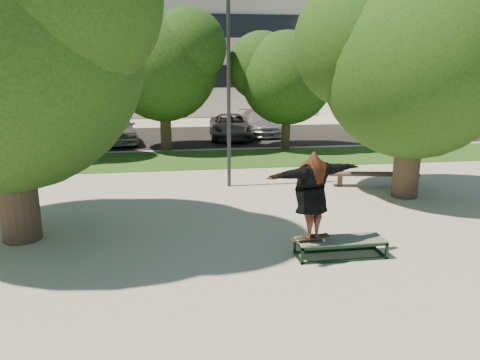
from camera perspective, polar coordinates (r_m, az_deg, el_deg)
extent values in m
plane|color=#9F9B92|center=(10.29, -3.27, -7.91)|extent=(120.00, 120.00, 0.00)
cube|color=#204914|center=(19.48, -3.04, 2.59)|extent=(30.00, 4.00, 0.02)
cube|color=black|center=(25.81, -6.72, 5.29)|extent=(40.00, 8.00, 0.01)
cylinder|color=#38281E|center=(11.25, -25.73, 1.13)|extent=(0.84, 0.84, 3.20)
sphere|color=#18370F|center=(11.03, -27.11, 13.73)|extent=(5.80, 5.80, 5.80)
cylinder|color=#38281E|center=(14.47, 19.83, 3.84)|extent=(0.76, 0.76, 3.00)
sphere|color=#18370F|center=(14.28, 20.59, 12.88)|extent=(5.20, 5.20, 5.20)
sphere|color=#18370F|center=(14.43, 14.57, 15.89)|extent=(3.90, 3.90, 3.90)
sphere|color=#18370F|center=(14.47, 26.15, 15.99)|extent=(3.64, 3.64, 3.64)
cylinder|color=#38281E|center=(21.41, -24.04, 6.20)|extent=(0.44, 0.44, 2.80)
sphere|color=black|center=(21.28, -24.60, 11.69)|extent=(4.40, 4.40, 4.40)
sphere|color=black|center=(22.22, -27.08, 12.91)|extent=(3.30, 3.30, 3.30)
sphere|color=black|center=(20.61, -22.42, 14.02)|extent=(3.08, 3.08, 3.08)
cylinder|color=#38281E|center=(21.64, -9.09, 7.56)|extent=(0.50, 0.50, 3.00)
sphere|color=black|center=(21.52, -9.32, 13.44)|extent=(4.80, 4.80, 4.80)
sphere|color=black|center=(22.28, -12.56, 14.85)|extent=(3.60, 3.60, 3.60)
sphere|color=black|center=(21.07, -6.37, 15.82)|extent=(3.36, 3.36, 3.36)
cylinder|color=#38281E|center=(21.84, 5.63, 7.19)|extent=(0.40, 0.40, 2.60)
sphere|color=black|center=(21.70, 5.75, 12.26)|extent=(4.20, 4.20, 4.20)
sphere|color=black|center=(22.07, 2.65, 13.70)|extent=(3.15, 3.15, 3.15)
sphere|color=black|center=(21.54, 8.59, 14.12)|extent=(2.94, 2.94, 2.94)
cylinder|color=#2D2D30|center=(14.66, -1.39, 10.68)|extent=(0.12, 0.12, 6.00)
cube|color=beige|center=(41.74, -10.84, 19.39)|extent=(30.00, 14.00, 16.00)
cube|color=black|center=(34.48, -10.84, 12.28)|extent=(27.60, 0.12, 1.60)
cube|color=black|center=(34.58, -11.12, 18.08)|extent=(27.60, 0.12, 1.60)
cube|color=beige|center=(36.74, 22.82, 13.11)|extent=(15.00, 10.00, 8.00)
cube|color=#475147|center=(9.78, 12.16, -7.14)|extent=(1.80, 0.60, 0.03)
cylinder|color=white|center=(9.41, 7.05, -7.49)|extent=(0.06, 0.03, 0.06)
cylinder|color=white|center=(9.56, 6.80, -7.14)|extent=(0.06, 0.03, 0.06)
cylinder|color=white|center=(9.57, 10.19, -7.24)|extent=(0.06, 0.03, 0.06)
cylinder|color=white|center=(9.71, 9.89, -6.91)|extent=(0.06, 0.03, 0.06)
cube|color=black|center=(9.55, 8.50, -6.97)|extent=(0.78, 0.20, 0.10)
imported|color=#542F24|center=(9.27, 8.70, -1.84)|extent=(2.23, 1.28, 1.75)
cube|color=#4D3A2E|center=(15.44, 12.09, -0.02)|extent=(0.17, 0.17, 0.38)
cube|color=#4D3A2E|center=(15.97, 19.55, -0.06)|extent=(0.17, 0.17, 0.38)
cube|color=#4D3A2E|center=(15.62, 15.93, 0.72)|extent=(2.90, 0.88, 0.08)
imported|color=#A5A6AA|center=(24.27, -14.95, 6.21)|extent=(2.66, 4.81, 1.55)
imported|color=black|center=(24.28, -18.54, 5.96)|extent=(1.90, 4.77, 1.55)
imported|color=#58585D|center=(24.95, -1.15, 6.56)|extent=(2.40, 4.73, 1.28)
imported|color=#B3B2B8|center=(26.35, 2.28, 6.97)|extent=(1.92, 4.54, 1.31)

